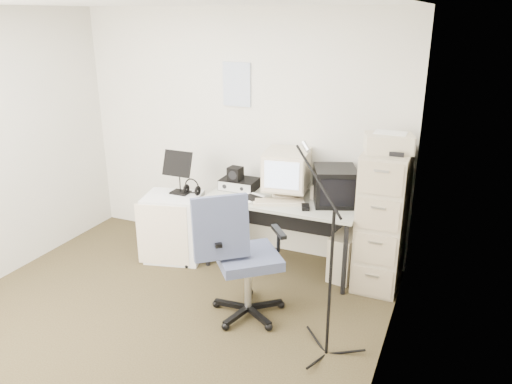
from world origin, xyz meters
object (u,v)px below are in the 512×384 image
at_px(desk, 283,233).
at_px(office_chair, 248,256).
at_px(side_cart, 174,227).
at_px(filing_cabinet, 382,220).

xyz_separation_m(desk, office_chair, (0.03, -0.93, 0.19)).
distance_m(desk, side_cart, 1.13).
bearing_deg(office_chair, filing_cabinet, 6.45).
relative_size(filing_cabinet, desk, 0.87).
height_order(filing_cabinet, office_chair, filing_cabinet).
height_order(office_chair, side_cart, office_chair).
bearing_deg(side_cart, office_chair, -44.54).
xyz_separation_m(desk, side_cart, (-1.10, -0.27, -0.02)).
bearing_deg(side_cart, filing_cabinet, -5.76).
bearing_deg(filing_cabinet, side_cart, -171.66).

